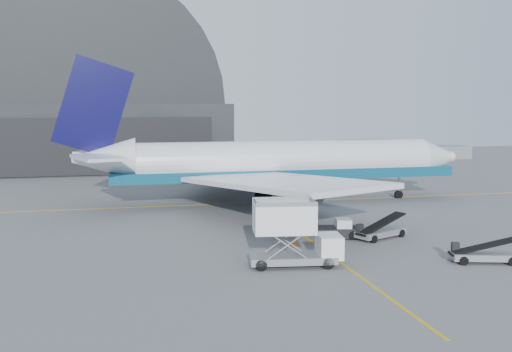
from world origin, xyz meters
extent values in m
plane|color=#565659|center=(0.00, 0.00, 0.00)|extent=(200.00, 200.00, 0.00)
cube|color=gold|center=(0.00, 20.00, 0.01)|extent=(80.00, 0.25, 0.02)
cube|color=gold|center=(0.00, -2.00, 0.01)|extent=(0.25, 40.00, 0.02)
cube|color=black|center=(-22.00, 65.00, 6.00)|extent=(50.00, 28.00, 12.00)
cube|color=black|center=(-22.00, 50.90, 5.00)|extent=(42.00, 0.40, 9.50)
cube|color=black|center=(38.00, 72.00, 0.00)|extent=(14.00, 8.00, 4.00)
cube|color=gray|center=(55.00, 68.00, 0.00)|extent=(8.00, 6.00, 2.80)
cylinder|color=white|center=(3.38, 19.23, 5.13)|extent=(35.54, 4.74, 4.74)
cone|color=white|center=(23.32, 19.23, 5.13)|extent=(4.34, 4.74, 4.74)
sphere|color=white|center=(25.29, 19.23, 5.13)|extent=(1.38, 1.38, 1.38)
cone|color=white|center=(-17.84, 19.23, 5.73)|extent=(6.91, 4.74, 4.74)
cube|color=black|center=(22.14, 19.23, 5.73)|extent=(2.57, 2.17, 0.69)
cube|color=navy|center=(3.38, 19.23, 3.60)|extent=(41.46, 4.79, 1.18)
cube|color=white|center=(-0.57, 7.38, 4.15)|extent=(18.20, 24.21, 1.44)
cube|color=white|center=(-0.57, 31.08, 4.15)|extent=(18.20, 24.21, 1.44)
cube|color=white|center=(-18.34, 14.79, 6.32)|extent=(6.04, 8.26, 0.35)
cube|color=white|center=(-18.34, 23.67, 6.32)|extent=(6.04, 8.26, 0.35)
cube|color=#09083A|center=(-18.83, 19.23, 11.55)|extent=(9.15, 0.49, 11.37)
cylinder|color=gray|center=(2.39, 11.33, 2.57)|extent=(5.13, 2.67, 2.67)
cylinder|color=gray|center=(2.39, 27.13, 2.57)|extent=(5.13, 2.67, 2.67)
cylinder|color=#A5A5AA|center=(18.19, 19.23, 1.38)|extent=(0.28, 0.28, 2.76)
cylinder|color=black|center=(18.19, 19.23, 0.44)|extent=(1.09, 0.35, 1.09)
cylinder|color=black|center=(1.41, 16.07, 0.54)|extent=(1.28, 0.44, 1.28)
cylinder|color=black|center=(1.41, 22.39, 0.54)|extent=(1.28, 0.44, 1.28)
cube|color=gray|center=(-3.75, -7.38, 0.58)|extent=(6.57, 3.31, 0.52)
cube|color=silver|center=(-1.04, -7.73, 1.42)|extent=(1.98, 2.61, 1.68)
cube|color=black|center=(-0.26, -7.83, 1.68)|extent=(0.34, 1.99, 0.94)
cube|color=silver|center=(-4.38, -7.30, 3.57)|extent=(4.71, 3.17, 2.10)
cylinder|color=black|center=(-1.50, -8.78, 0.42)|extent=(0.87, 0.42, 0.84)
cylinder|color=black|center=(-1.22, -6.59, 0.42)|extent=(0.87, 0.42, 0.84)
cylinder|color=black|center=(-6.29, -8.16, 0.42)|extent=(0.87, 0.42, 0.84)
cylinder|color=black|center=(-6.01, -5.97, 0.42)|extent=(0.87, 0.42, 0.84)
cube|color=black|center=(2.66, 0.44, 0.52)|extent=(4.08, 2.76, 0.84)
cube|color=silver|center=(3.21, 0.33, 1.27)|extent=(1.62, 1.91, 0.84)
cylinder|color=black|center=(3.76, -0.74, 0.37)|extent=(0.89, 0.49, 0.84)
cylinder|color=black|center=(4.13, 1.10, 0.37)|extent=(0.89, 0.49, 0.84)
cylinder|color=black|center=(1.19, -0.23, 0.37)|extent=(0.89, 0.49, 0.84)
cylinder|color=black|center=(1.56, 1.61, 0.37)|extent=(0.89, 0.49, 0.84)
cube|color=gray|center=(6.37, -0.71, 0.52)|extent=(5.30, 3.64, 0.52)
cube|color=black|center=(6.37, -0.71, 1.32)|extent=(5.37, 3.25, 1.46)
cube|color=black|center=(4.23, -0.99, 1.09)|extent=(0.71, 0.65, 0.69)
cylinder|color=black|center=(8.37, -0.69, 0.34)|extent=(0.74, 0.54, 0.69)
cylinder|color=black|center=(7.71, 0.77, 0.34)|extent=(0.74, 0.54, 0.69)
cylinder|color=black|center=(5.03, -2.20, 0.34)|extent=(0.74, 0.54, 0.69)
cylinder|color=black|center=(4.37, -0.74, 0.34)|extent=(0.74, 0.54, 0.69)
cube|color=gray|center=(10.49, -9.75, 0.50)|extent=(5.12, 2.87, 0.50)
cube|color=black|center=(10.49, -9.75, 1.27)|extent=(5.28, 2.42, 1.41)
cube|color=black|center=(8.73, -8.64, 1.05)|extent=(0.65, 0.57, 0.66)
cylinder|color=black|center=(12.40, -9.46, 0.33)|extent=(0.71, 0.44, 0.66)
cylinder|color=black|center=(8.59, -10.03, 0.33)|extent=(0.71, 0.44, 0.66)
cylinder|color=black|center=(8.99, -8.54, 0.33)|extent=(0.71, 0.44, 0.66)
cube|color=#E74A07|center=(-1.85, -2.01, 0.02)|extent=(0.41, 0.41, 0.03)
cone|color=#E74A07|center=(-1.85, -2.01, 0.30)|extent=(0.41, 0.41, 0.59)
camera|label=1|loc=(-15.42, -46.38, 11.64)|focal=40.00mm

